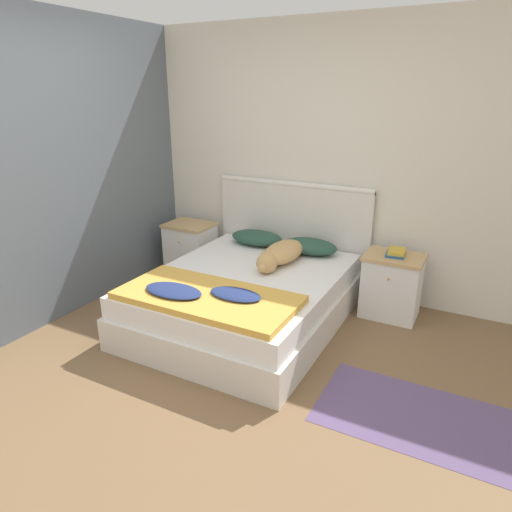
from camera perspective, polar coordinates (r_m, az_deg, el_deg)
name	(u,v)px	position (r m, az deg, el deg)	size (l,w,h in m)	color
ground_plane	(178,390)	(3.28, -9.69, -16.16)	(16.00, 16.00, 0.00)	brown
wall_back	(303,161)	(4.56, 5.94, 11.77)	(9.00, 0.06, 2.55)	silver
wall_side_left	(99,164)	(4.57, -19.00, 10.83)	(0.06, 3.10, 2.55)	slate
bed	(246,298)	(3.97, -1.29, -5.31)	(1.54, 1.92, 0.45)	silver
headboard	(292,232)	(4.68, 4.52, 3.02)	(1.62, 0.06, 1.08)	silver
nightstand_left	(191,248)	(5.06, -8.16, 0.95)	(0.50, 0.41, 0.57)	white
nightstand_right	(392,286)	(4.24, 16.59, -3.56)	(0.50, 0.41, 0.57)	white
pillow_left	(257,238)	(4.60, 0.08, 2.30)	(0.54, 0.32, 0.14)	#284C3D
pillow_right	(309,246)	(4.38, 6.70, 1.23)	(0.54, 0.32, 0.14)	#284C3D
quilt	(206,296)	(3.41, -6.29, -5.01)	(1.35, 0.65, 0.09)	gold
dog	(281,254)	(4.11, 3.11, 0.28)	(0.30, 0.85, 0.19)	tan
book_stack	(396,253)	(4.14, 17.12, 0.41)	(0.17, 0.22, 0.05)	#285689
rug	(413,416)	(3.18, 18.99, -18.35)	(1.17, 0.71, 0.00)	#604C75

